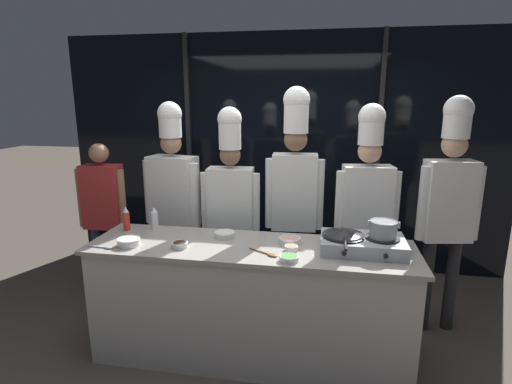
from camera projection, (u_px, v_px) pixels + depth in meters
ground_plane at (251, 354)px, 3.17m from camera, size 24.00×24.00×0.00m
window_wall_back at (280, 154)px, 4.64m from camera, size 5.13×0.09×2.70m
demo_counter at (250, 302)px, 3.06m from camera, size 2.43×0.67×0.92m
portable_stove at (362, 244)px, 2.84m from camera, size 0.59×0.39×0.11m
frying_pan at (344, 232)px, 2.84m from camera, size 0.31×0.53×0.05m
stock_pot at (383, 229)px, 2.79m from camera, size 0.22×0.19×0.12m
squeeze_bottle_chili at (126, 219)px, 3.28m from camera, size 0.05×0.05×0.20m
squeeze_bottle_clear at (154, 218)px, 3.32m from camera, size 0.06×0.06×0.18m
prep_bowl_garlic at (225, 234)px, 3.13m from camera, size 0.16×0.16×0.04m
prep_bowl_shrimp at (290, 240)px, 3.00m from camera, size 0.17×0.17×0.05m
prep_bowl_bean_sprouts at (129, 241)px, 2.95m from camera, size 0.17×0.17×0.06m
prep_bowl_mushrooms at (291, 248)px, 2.86m from camera, size 0.10×0.10×0.04m
prep_bowl_scallions at (289, 258)px, 2.67m from camera, size 0.13×0.13×0.04m
prep_bowl_soy_glaze at (180, 244)px, 2.91m from camera, size 0.12×0.12×0.04m
serving_spoon_slotted at (269, 254)px, 2.78m from camera, size 0.23×0.15×0.02m
serving_spoon_solid at (105, 247)px, 2.90m from camera, size 0.21×0.05×0.02m
person_guest at (104, 207)px, 3.84m from camera, size 0.48×0.21×1.57m
chef_head at (173, 191)px, 3.74m from camera, size 0.57×0.31×1.96m
chef_sous at (231, 199)px, 3.56m from camera, size 0.53×0.23×1.92m
chef_line at (295, 184)px, 3.52m from camera, size 0.51×0.23×2.08m
chef_pastry at (367, 201)px, 3.33m from camera, size 0.53×0.26×1.95m
chef_apprentice at (449, 196)px, 3.26m from camera, size 0.51×0.27×2.01m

